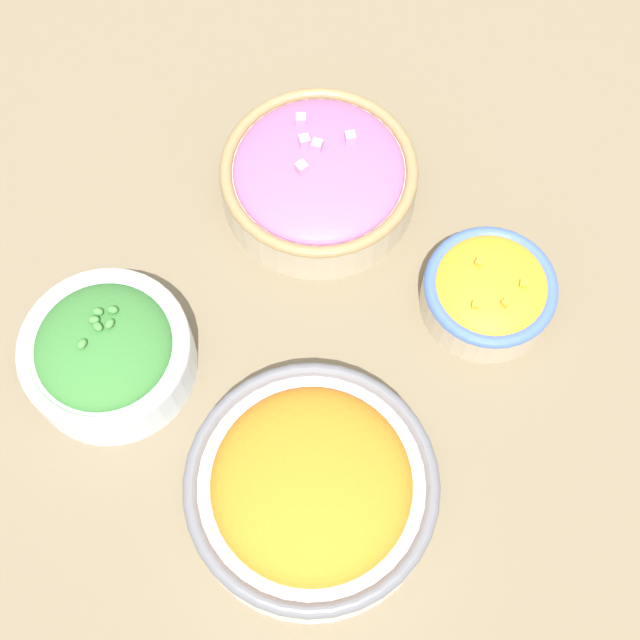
% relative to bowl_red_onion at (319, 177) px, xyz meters
% --- Properties ---
extents(ground_plane, '(3.00, 3.00, 0.00)m').
position_rel_bowl_red_onion_xyz_m(ground_plane, '(0.12, 0.09, -0.03)').
color(ground_plane, '#75664C').
extents(bowl_red_onion, '(0.19, 0.19, 0.07)m').
position_rel_bowl_red_onion_xyz_m(bowl_red_onion, '(0.00, 0.00, 0.00)').
color(bowl_red_onion, beige).
rests_on(bowl_red_onion, ground_plane).
extents(bowl_carrots, '(0.21, 0.21, 0.08)m').
position_rel_bowl_red_onion_xyz_m(bowl_carrots, '(0.25, 0.17, 0.00)').
color(bowl_carrots, white).
rests_on(bowl_carrots, ground_plane).
extents(bowl_squash, '(0.12, 0.12, 0.06)m').
position_rel_bowl_red_onion_xyz_m(bowl_squash, '(0.01, 0.19, -0.00)').
color(bowl_squash, beige).
rests_on(bowl_squash, ground_plane).
extents(bowl_broccoli, '(0.15, 0.15, 0.08)m').
position_rel_bowl_red_onion_xyz_m(bowl_broccoli, '(0.25, -0.05, 0.00)').
color(bowl_broccoli, silver).
rests_on(bowl_broccoli, ground_plane).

